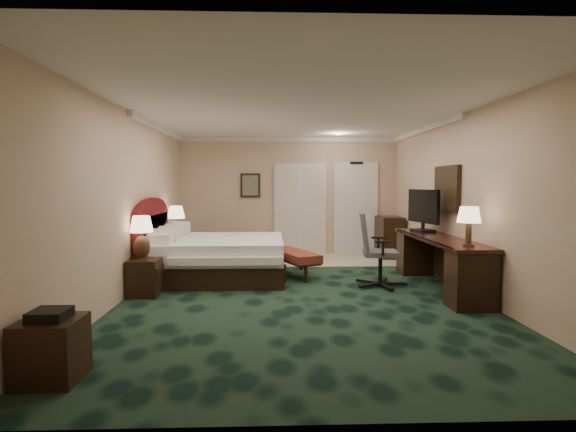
{
  "coord_description": "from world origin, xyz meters",
  "views": [
    {
      "loc": [
        -0.41,
        -6.66,
        1.62
      ],
      "look_at": [
        -0.15,
        0.6,
        1.11
      ],
      "focal_mm": 28.0,
      "sensor_mm": 36.0,
      "label": 1
    }
  ],
  "objects_px": {
    "nightstand_near": "(145,277)",
    "desk_chair": "(380,250)",
    "tv": "(423,211)",
    "desk": "(438,263)",
    "side_table": "(51,350)",
    "lamp_far": "(176,222)",
    "minibar": "(389,237)",
    "bed": "(220,258)",
    "lamp_near": "(142,238)",
    "bed_bench": "(293,263)",
    "nightstand_far": "(178,253)"
  },
  "relations": [
    {
      "from": "nightstand_near",
      "to": "desk_chair",
      "type": "distance_m",
      "value": 3.62
    },
    {
      "from": "tv",
      "to": "desk",
      "type": "bearing_deg",
      "value": -100.97
    },
    {
      "from": "side_table",
      "to": "lamp_far",
      "type": "bearing_deg",
      "value": 90.71
    },
    {
      "from": "side_table",
      "to": "minibar",
      "type": "height_order",
      "value": "minibar"
    },
    {
      "from": "bed",
      "to": "desk_chair",
      "type": "height_order",
      "value": "desk_chair"
    },
    {
      "from": "lamp_near",
      "to": "tv",
      "type": "bearing_deg",
      "value": 12.83
    },
    {
      "from": "nightstand_near",
      "to": "bed_bench",
      "type": "xyz_separation_m",
      "value": [
        2.24,
        1.32,
        -0.05
      ]
    },
    {
      "from": "bed",
      "to": "nightstand_far",
      "type": "bearing_deg",
      "value": 130.29
    },
    {
      "from": "bed",
      "to": "desk",
      "type": "height_order",
      "value": "desk"
    },
    {
      "from": "desk",
      "to": "side_table",
      "type": "bearing_deg",
      "value": -144.51
    },
    {
      "from": "nightstand_far",
      "to": "nightstand_near",
      "type": "bearing_deg",
      "value": -90.12
    },
    {
      "from": "nightstand_far",
      "to": "lamp_near",
      "type": "relative_size",
      "value": 0.87
    },
    {
      "from": "bed_bench",
      "to": "desk",
      "type": "bearing_deg",
      "value": -49.29
    },
    {
      "from": "bed",
      "to": "desk",
      "type": "relative_size",
      "value": 0.78
    },
    {
      "from": "bed",
      "to": "minibar",
      "type": "xyz_separation_m",
      "value": [
        3.52,
        2.09,
        0.11
      ]
    },
    {
      "from": "lamp_near",
      "to": "bed_bench",
      "type": "height_order",
      "value": "lamp_near"
    },
    {
      "from": "lamp_near",
      "to": "bed",
      "type": "bearing_deg",
      "value": 50.99
    },
    {
      "from": "tv",
      "to": "lamp_far",
      "type": "bearing_deg",
      "value": 152.63
    },
    {
      "from": "desk_chair",
      "to": "nightstand_near",
      "type": "bearing_deg",
      "value": -166.35
    },
    {
      "from": "side_table",
      "to": "tv",
      "type": "relative_size",
      "value": 0.55
    },
    {
      "from": "bed",
      "to": "side_table",
      "type": "xyz_separation_m",
      "value": [
        -0.92,
        -4.08,
        -0.09
      ]
    },
    {
      "from": "nightstand_near",
      "to": "side_table",
      "type": "bearing_deg",
      "value": -89.31
    },
    {
      "from": "bed_bench",
      "to": "lamp_near",
      "type": "bearing_deg",
      "value": -173.99
    },
    {
      "from": "nightstand_near",
      "to": "nightstand_far",
      "type": "bearing_deg",
      "value": 89.88
    },
    {
      "from": "bed_bench",
      "to": "side_table",
      "type": "relative_size",
      "value": 2.54
    },
    {
      "from": "desk",
      "to": "minibar",
      "type": "distance_m",
      "value": 3.03
    },
    {
      "from": "bed_bench",
      "to": "tv",
      "type": "relative_size",
      "value": 1.4
    },
    {
      "from": "desk",
      "to": "tv",
      "type": "distance_m",
      "value": 1.07
    },
    {
      "from": "lamp_far",
      "to": "tv",
      "type": "distance_m",
      "value": 4.68
    },
    {
      "from": "lamp_far",
      "to": "minibar",
      "type": "distance_m",
      "value": 4.63
    },
    {
      "from": "tv",
      "to": "minibar",
      "type": "bearing_deg",
      "value": 78.3
    },
    {
      "from": "bed_bench",
      "to": "minibar",
      "type": "distance_m",
      "value": 3.01
    },
    {
      "from": "lamp_far",
      "to": "tv",
      "type": "height_order",
      "value": "tv"
    },
    {
      "from": "lamp_far",
      "to": "side_table",
      "type": "height_order",
      "value": "lamp_far"
    },
    {
      "from": "nightstand_far",
      "to": "bed_bench",
      "type": "height_order",
      "value": "nightstand_far"
    },
    {
      "from": "lamp_near",
      "to": "bed_bench",
      "type": "bearing_deg",
      "value": 30.11
    },
    {
      "from": "lamp_far",
      "to": "bed_bench",
      "type": "height_order",
      "value": "lamp_far"
    },
    {
      "from": "nightstand_far",
      "to": "desk_chair",
      "type": "relative_size",
      "value": 0.47
    },
    {
      "from": "lamp_near",
      "to": "desk_chair",
      "type": "distance_m",
      "value": 3.64
    },
    {
      "from": "bed",
      "to": "nightstand_far",
      "type": "relative_size",
      "value": 3.99
    },
    {
      "from": "bed",
      "to": "desk_chair",
      "type": "relative_size",
      "value": 1.86
    },
    {
      "from": "nightstand_near",
      "to": "desk",
      "type": "distance_m",
      "value": 4.46
    },
    {
      "from": "nightstand_near",
      "to": "nightstand_far",
      "type": "xyz_separation_m",
      "value": [
        0.0,
        2.35,
        0.01
      ]
    },
    {
      "from": "side_table",
      "to": "bed",
      "type": "bearing_deg",
      "value": 77.29
    },
    {
      "from": "nightstand_near",
      "to": "lamp_near",
      "type": "xyz_separation_m",
      "value": [
        -0.03,
        0.01,
        0.58
      ]
    },
    {
      "from": "nightstand_far",
      "to": "bed_bench",
      "type": "bearing_deg",
      "value": -24.62
    },
    {
      "from": "bed_bench",
      "to": "desk",
      "type": "distance_m",
      "value": 2.44
    },
    {
      "from": "nightstand_near",
      "to": "minibar",
      "type": "relative_size",
      "value": 0.59
    },
    {
      "from": "bed",
      "to": "lamp_near",
      "type": "bearing_deg",
      "value": -129.01
    },
    {
      "from": "desk",
      "to": "minibar",
      "type": "xyz_separation_m",
      "value": [
        0.03,
        3.03,
        0.05
      ]
    }
  ]
}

